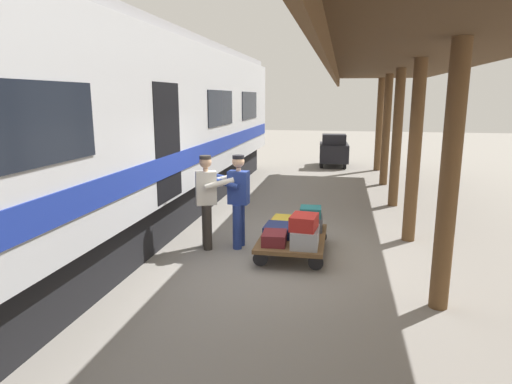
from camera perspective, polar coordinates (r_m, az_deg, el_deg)
ground_plane at (r=7.74m, az=3.97°, el=-8.44°), size 60.00×60.00×0.00m
platform_canopy at (r=7.33m, az=21.71°, el=15.51°), size 3.20×20.79×3.56m
train_car at (r=8.48m, az=-20.73°, el=6.92°), size 3.02×19.51×4.00m
luggage_cart at (r=7.88m, az=4.73°, el=-5.99°), size 1.15×1.74×0.32m
suitcase_gray_aluminum at (r=7.34m, az=6.31°, el=-5.79°), size 0.44×0.64×0.29m
suitcase_slate_roller at (r=8.26m, az=6.87°, el=-3.93°), size 0.50×0.54×0.25m
suitcase_yellow_case at (r=8.32m, az=3.38°, el=-3.95°), size 0.40×0.59×0.19m
suitcase_brown_leather at (r=7.82m, az=6.60°, el=-5.14°), size 0.43×0.58×0.17m
suitcase_navy_fabric at (r=7.86m, az=2.91°, el=-4.89°), size 0.49×0.57×0.19m
suitcase_maroon_trunk at (r=7.41m, az=2.39°, el=-5.93°), size 0.41×0.52×0.20m
suitcase_red_plastic at (r=7.24m, az=6.18°, el=-3.87°), size 0.46×0.54×0.24m
suitcase_teal_softside at (r=8.20m, az=7.02°, el=-2.53°), size 0.39×0.40×0.18m
porter_in_overalls at (r=8.03m, az=-2.38°, el=-0.77°), size 0.69×0.47×1.70m
porter_by_door at (r=8.03m, az=-6.26°, el=-0.84°), size 0.74×0.59×1.70m
baggage_tug at (r=17.96m, az=9.95°, el=5.24°), size 1.19×1.76×1.30m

